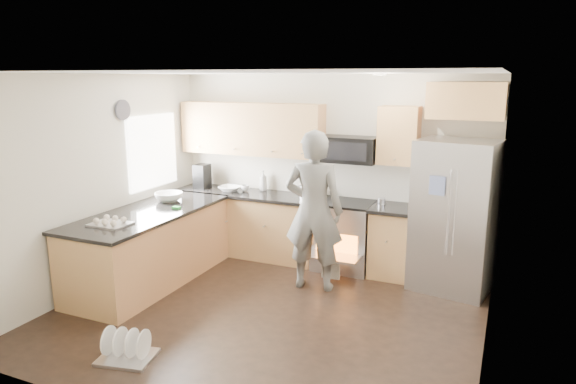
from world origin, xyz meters
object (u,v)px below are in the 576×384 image
at_px(stove_range, 344,220).
at_px(person, 314,211).
at_px(dish_rack, 127,351).
at_px(refrigerator, 454,216).

height_order(stove_range, person, person).
bearing_deg(stove_range, dish_rack, -110.25).
xyz_separation_m(person, dish_rack, (-0.98, -2.26, -0.90)).
bearing_deg(stove_range, person, -100.18).
xyz_separation_m(stove_range, refrigerator, (1.42, -0.15, 0.24)).
bearing_deg(refrigerator, dish_rack, -121.27).
xyz_separation_m(refrigerator, dish_rack, (-2.55, -2.90, -0.84)).
xyz_separation_m(stove_range, person, (-0.14, -0.80, 0.30)).
relative_size(stove_range, dish_rack, 3.20).
bearing_deg(refrigerator, person, -147.57).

